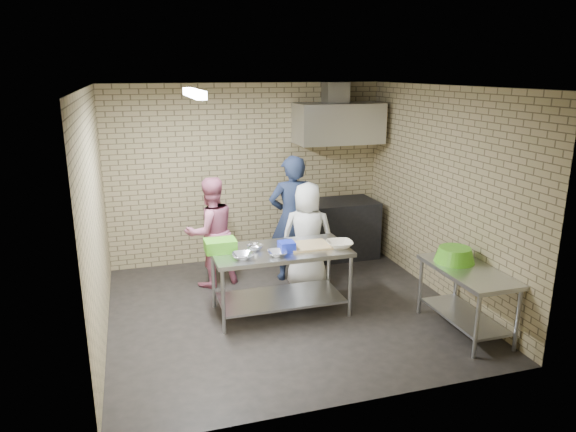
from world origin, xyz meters
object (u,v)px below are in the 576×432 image
object	(u,v)px
blue_tub	(287,246)
woman_white	(307,235)
prep_table	(280,281)
man_navy	(292,218)
stove	(337,229)
bottle_red	(337,127)
bottle_green	(361,127)
green_basin	(455,255)
green_crate	(220,246)
woman_pink	(211,232)
side_counter	(466,300)

from	to	relation	value
blue_tub	woman_white	bearing A→B (deg)	56.14
prep_table	woman_white	bearing A→B (deg)	49.92
man_navy	woman_white	xyz separation A→B (m)	(0.12, -0.31, -0.16)
stove	bottle_red	world-z (taller)	bottle_red
bottle_red	prep_table	bearing A→B (deg)	-127.39
bottle_green	man_navy	distance (m)	2.03
bottle_red	green_basin	bearing A→B (deg)	-82.10
green_crate	woman_pink	world-z (taller)	woman_pink
green_crate	woman_white	size ratio (longest dim) A/B	0.25
woman_white	green_crate	bearing A→B (deg)	44.76
bottle_green	woman_pink	distance (m)	2.94
bottle_green	woman_pink	size ratio (longest dim) A/B	0.10
green_basin	woman_white	bearing A→B (deg)	129.96
side_counter	bottle_green	xyz separation A→B (m)	(0.00, 2.99, 1.64)
green_basin	stove	bearing A→B (deg)	99.76
blue_tub	bottle_green	xyz separation A→B (m)	(1.81, 2.02, 1.14)
green_crate	blue_tub	bearing A→B (deg)	-16.35
prep_table	stove	distance (m)	2.19
stove	blue_tub	size ratio (longest dim) A/B	6.63
woman_pink	blue_tub	bearing A→B (deg)	105.19
blue_tub	woman_white	size ratio (longest dim) A/B	0.12
blue_tub	green_basin	size ratio (longest dim) A/B	0.39
blue_tub	woman_pink	size ratio (longest dim) A/B	0.12
bottle_green	man_navy	size ratio (longest dim) A/B	0.08
bottle_green	woman_pink	world-z (taller)	bottle_green
side_counter	blue_tub	xyz separation A→B (m)	(-1.81, 0.97, 0.50)
green_crate	blue_tub	world-z (taller)	green_crate
stove	bottle_green	bearing A→B (deg)	28.07
blue_tub	bottle_red	distance (m)	2.72
stove	man_navy	xyz separation A→B (m)	(-0.96, -0.67, 0.43)
green_basin	woman_pink	xyz separation A→B (m)	(-2.51, 1.93, -0.08)
prep_table	woman_pink	size ratio (longest dim) A/B	1.08
prep_table	bottle_green	world-z (taller)	bottle_green
side_counter	man_navy	xyz separation A→B (m)	(-1.41, 2.08, 0.51)
side_counter	green_crate	bearing A→B (deg)	155.01
blue_tub	woman_pink	world-z (taller)	woman_pink
side_counter	green_basin	size ratio (longest dim) A/B	2.61
side_counter	stove	distance (m)	2.79
bottle_green	man_navy	bearing A→B (deg)	-147.06
side_counter	blue_tub	bearing A→B (deg)	151.74
blue_tub	bottle_green	world-z (taller)	bottle_green
bottle_red	woman_pink	bearing A→B (deg)	-159.19
stove	bottle_green	world-z (taller)	bottle_green
woman_pink	side_counter	bearing A→B (deg)	123.74
bottle_green	green_basin	bearing A→B (deg)	-90.42
stove	woman_pink	xyz separation A→B (m)	(-2.08, -0.57, 0.31)
bottle_green	woman_pink	bearing A→B (deg)	-162.26
bottle_green	bottle_red	bearing A→B (deg)	180.00
green_basin	woman_pink	size ratio (longest dim) A/B	0.30
stove	bottle_green	xyz separation A→B (m)	(0.45, 0.24, 1.57)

